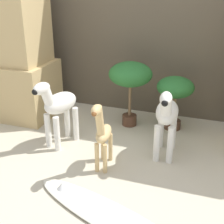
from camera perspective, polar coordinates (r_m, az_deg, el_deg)
ground_plane at (r=2.43m, az=-1.96°, el=-13.02°), size 14.00×14.00×0.00m
wall_back at (r=3.42m, az=7.23°, el=17.49°), size 6.40×0.08×2.20m
rock_pillar_left at (r=3.56m, az=-18.19°, el=10.11°), size 0.90×0.60×1.49m
zebra_right at (r=2.63m, az=9.94°, el=-0.66°), size 0.21×0.49×0.65m
zebra_left at (r=2.83m, az=-9.79°, el=1.05°), size 0.28×0.49×0.65m
giraffe_figurine at (r=2.44m, az=-1.78°, el=-3.85°), size 0.14×0.41×0.62m
potted_palm_front at (r=3.15m, az=11.48°, el=3.86°), size 0.37×0.37×0.55m
potted_palm_back at (r=3.14m, az=3.39°, el=6.44°), size 0.44×0.44×0.68m
surfboard at (r=2.14m, az=-0.45°, el=-18.46°), size 1.31×0.67×0.08m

